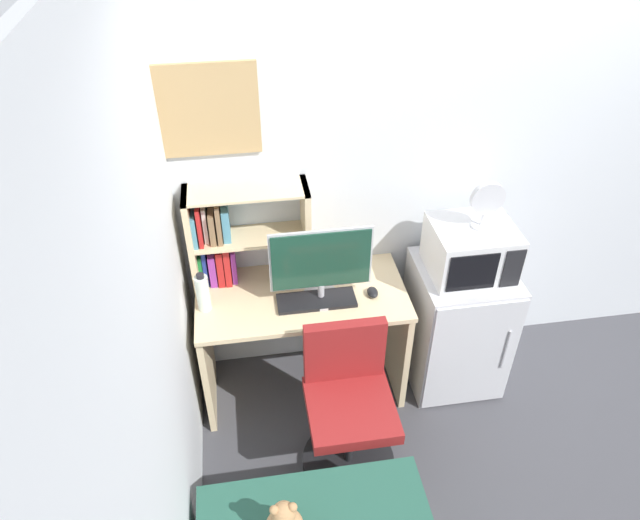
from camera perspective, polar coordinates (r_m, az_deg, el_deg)
wall_back at (r=3.58m, az=19.75°, el=8.85°), size 6.40×0.04×2.60m
wall_left at (r=1.99m, az=-16.91°, el=-17.99°), size 0.04×4.40×2.60m
desk at (r=3.41m, az=-1.75°, el=-6.42°), size 1.17×0.59×0.77m
hutch_bookshelf at (r=3.20m, az=-8.59°, el=2.30°), size 0.65×0.23×0.59m
monitor at (r=3.07m, az=0.10°, el=-0.35°), size 0.55×0.22×0.45m
keyboard at (r=3.19m, az=-0.35°, el=-3.99°), size 0.43×0.16×0.02m
computer_mouse at (r=3.24m, az=5.17°, el=-3.17°), size 0.06×0.09×0.04m
water_bottle at (r=3.15m, az=-11.41°, el=-3.16°), size 0.07×0.07×0.24m
mini_fridge at (r=3.66m, az=13.20°, el=-6.17°), size 0.54×0.57×0.84m
microwave at (r=3.31m, az=14.55°, el=0.98°), size 0.44×0.40×0.30m
desk_fan at (r=3.15m, az=16.02°, el=5.45°), size 0.18×0.11×0.27m
desk_chair at (r=3.17m, az=2.78°, el=-14.52°), size 0.51×0.51×0.88m
wall_corkboard at (r=2.96m, az=-11.73°, el=14.10°), size 0.58×0.02×0.47m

